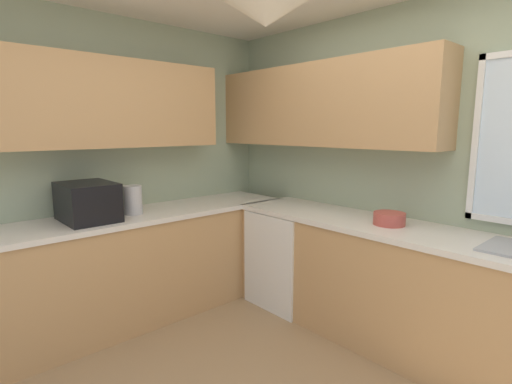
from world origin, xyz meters
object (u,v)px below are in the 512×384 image
(kettle, at_px, (133,200))
(bowl, at_px, (389,219))
(microwave, at_px, (88,202))
(dishwasher, at_px, (290,257))

(kettle, distance_m, bowl, 2.01)
(bowl, bearing_deg, microwave, -135.44)
(dishwasher, bearing_deg, kettle, -118.06)
(dishwasher, relative_size, kettle, 3.65)
(kettle, relative_size, bowl, 1.04)
(bowl, bearing_deg, dishwasher, -178.19)
(microwave, relative_size, bowl, 2.12)
(microwave, height_order, kettle, microwave)
(kettle, height_order, bowl, kettle)
(microwave, xyz_separation_m, bowl, (1.61, 1.58, -0.10))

